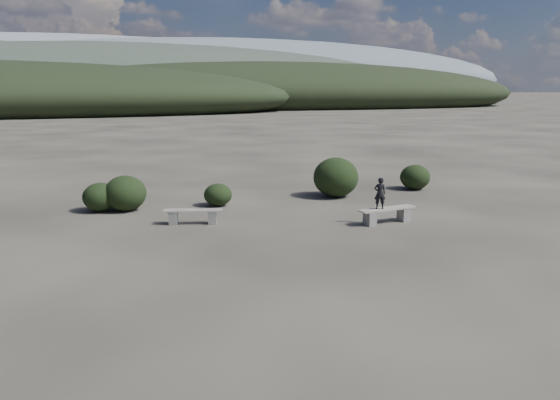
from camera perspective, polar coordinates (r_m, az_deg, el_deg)
name	(u,v)px	position (r m, az deg, el deg)	size (l,w,h in m)	color
ground	(295,284)	(11.81, 1.53, -8.72)	(1200.00, 1200.00, 0.00)	#2B2822
bench_left	(193,215)	(17.01, -9.09, -1.59)	(1.83, 0.82, 0.45)	slate
bench_right	(387,214)	(17.22, 11.13, -1.43)	(1.96, 0.68, 0.48)	slate
seated_person	(380,193)	(16.91, 10.40, 0.69)	(0.35, 0.23, 0.97)	black
shrub_a	(101,197)	(19.49, -18.24, 0.29)	(1.19, 1.19, 0.98)	black
shrub_b	(125,193)	(19.30, -15.86, 0.69)	(1.41, 1.41, 1.21)	black
shrub_c	(218,195)	(19.51, -6.51, 0.55)	(1.00, 1.00, 0.80)	black
shrub_d	(336,177)	(21.09, 5.86, 2.39)	(1.74, 1.74, 1.52)	black
shrub_e	(415,177)	(23.26, 13.93, 2.34)	(1.23, 1.23, 1.03)	black
mountain_ridges	(98,78)	(349.62, -18.53, 12.03)	(500.00, 400.00, 56.00)	black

